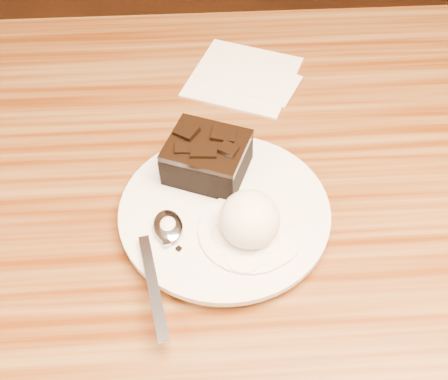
{
  "coord_description": "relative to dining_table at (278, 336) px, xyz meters",
  "views": [
    {
      "loc": [
        -0.12,
        -0.41,
        1.25
      ],
      "look_at": [
        -0.09,
        -0.02,
        0.79
      ],
      "focal_mm": 44.12,
      "sensor_mm": 36.0,
      "label": 1
    }
  ],
  "objects": [
    {
      "name": "dining_table",
      "position": [
        0.0,
        0.0,
        0.0
      ],
      "size": [
        1.2,
        0.8,
        0.75
      ],
      "primitive_type": null,
      "color": "#522207",
      "rests_on": "floor"
    },
    {
      "name": "crumb_a",
      "position": [
        -0.07,
        -0.05,
        0.4
      ],
      "size": [
        0.01,
        0.01,
        0.0
      ],
      "primitive_type": "cube",
      "rotation": [
        0.0,
        0.0,
        0.59
      ],
      "color": "black",
      "rests_on": "plate"
    },
    {
      "name": "plate",
      "position": [
        -0.09,
        -0.03,
        0.38
      ],
      "size": [
        0.24,
        0.24,
        0.02
      ],
      "primitive_type": "cylinder",
      "color": "white",
      "rests_on": "dining_table"
    },
    {
      "name": "brownie",
      "position": [
        -0.11,
        0.03,
        0.41
      ],
      "size": [
        0.11,
        0.1,
        0.04
      ],
      "primitive_type": "cube",
      "rotation": [
        0.0,
        0.0,
        -0.39
      ],
      "color": "black",
      "rests_on": "plate"
    },
    {
      "name": "ice_cream_scoop",
      "position": [
        -0.07,
        -0.06,
        0.42
      ],
      "size": [
        0.06,
        0.07,
        0.05
      ],
      "primitive_type": "ellipsoid",
      "color": "white",
      "rests_on": "plate"
    },
    {
      "name": "crumb_c",
      "position": [
        -0.02,
        -0.06,
        0.4
      ],
      "size": [
        0.01,
        0.01,
        0.0
      ],
      "primitive_type": "cube",
      "rotation": [
        0.0,
        0.0,
        0.63
      ],
      "color": "black",
      "rests_on": "plate"
    },
    {
      "name": "melt_puddle",
      "position": [
        -0.07,
        -0.06,
        0.4
      ],
      "size": [
        0.11,
        0.11,
        0.0
      ],
      "primitive_type": "cylinder",
      "color": "white",
      "rests_on": "plate"
    },
    {
      "name": "spoon",
      "position": [
        -0.16,
        -0.06,
        0.4
      ],
      "size": [
        0.07,
        0.19,
        0.01
      ],
      "primitive_type": null,
      "rotation": [
        0.0,
        0.0,
        0.19
      ],
      "color": "silver",
      "rests_on": "plate"
    },
    {
      "name": "crumb_b",
      "position": [
        -0.06,
        -0.09,
        0.4
      ],
      "size": [
        0.01,
        0.01,
        0.0
      ],
      "primitive_type": "cube",
      "rotation": [
        0.0,
        0.0,
        1.55
      ],
      "color": "black",
      "rests_on": "plate"
    },
    {
      "name": "crumb_d",
      "position": [
        -0.15,
        -0.08,
        0.4
      ],
      "size": [
        0.01,
        0.01,
        0.0
      ],
      "primitive_type": "cube",
      "rotation": [
        0.0,
        0.0,
        0.81
      ],
      "color": "black",
      "rests_on": "plate"
    },
    {
      "name": "napkin",
      "position": [
        -0.05,
        0.23,
        0.38
      ],
      "size": [
        0.19,
        0.19,
        0.01
      ],
      "primitive_type": "cube",
      "rotation": [
        0.0,
        0.0,
        -0.41
      ],
      "color": "white",
      "rests_on": "dining_table"
    }
  ]
}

